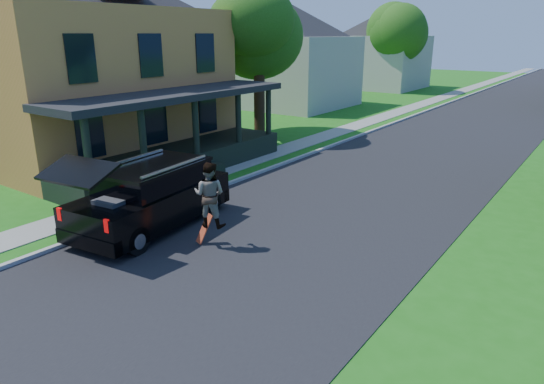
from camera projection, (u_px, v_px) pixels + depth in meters
The scene contains 13 objects.
ground at pixel (199, 280), 10.74m from camera, with size 140.00×140.00×0.00m, color #1B6213.
street at pixel (457, 135), 26.19m from camera, with size 8.00×120.00×0.02m, color black.
curb at pixel (387, 127), 28.43m from camera, with size 0.15×120.00×0.12m, color #999994.
sidewalk at pixel (362, 124), 29.29m from camera, with size 1.30×120.00×0.03m, color gray.
front_walk at pixel (135, 162), 20.63m from camera, with size 6.50×1.20×0.03m, color gray.
main_house at pixel (75, 40), 20.92m from camera, with size 15.56×15.56×10.10m.
neighbor_house_mid at pixel (291, 48), 35.45m from camera, with size 12.78×12.78×8.30m.
neighbor_house_far at pixel (380, 44), 47.81m from camera, with size 12.78×12.78×8.30m.
black_suv at pixel (151, 196), 13.38m from camera, with size 2.53×5.34×2.40m.
skateboarder at pixel (209, 195), 12.02m from camera, with size 0.98×0.87×1.66m.
skateboard at pixel (204, 230), 12.44m from camera, with size 0.39×0.39×0.77m.
tree_left_mid at pixel (259, 25), 24.10m from camera, with size 5.12×4.94×8.29m.
tree_left_far at pixel (396, 27), 44.12m from camera, with size 6.62×6.69×8.93m.
Camera 1 is at (6.90, -6.86, 5.19)m, focal length 32.00 mm.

